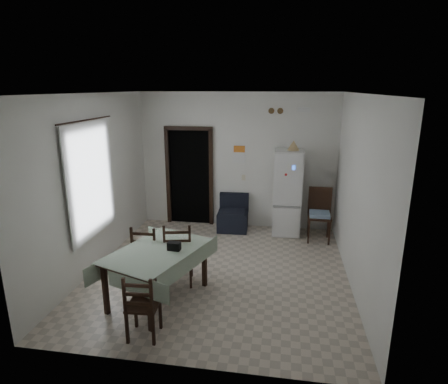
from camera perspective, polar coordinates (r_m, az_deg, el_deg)
The scene contains 25 objects.
ground at distance 6.43m, azimuth -0.72°, elevation -12.01°, with size 4.50×4.50×0.00m, color #C2B29E.
ceiling at distance 5.69m, azimuth -0.83°, elevation 14.81°, with size 4.20×4.50×0.02m, color white, non-canonical shape.
wall_back at distance 8.06m, azimuth 1.98°, elevation 4.70°, with size 4.20×0.02×2.90m, color white, non-canonical shape.
wall_front at distance 3.82m, azimuth -6.63°, elevation -8.18°, with size 4.20×0.02×2.90m, color white, non-canonical shape.
wall_left at distance 6.58m, azimuth -19.11°, elevation 1.30°, with size 0.02×4.50×2.90m, color white, non-canonical shape.
wall_right at distance 5.92m, azimuth 19.69°, elevation -0.31°, with size 0.02×4.50×2.90m, color white, non-canonical shape.
doorway at distance 8.53m, azimuth -4.89°, elevation 2.59°, with size 1.06×0.52×2.22m.
window_recess at distance 6.41m, azimuth -20.41°, elevation 1.73°, with size 0.10×1.20×1.60m, color silver.
curtain at distance 6.36m, azimuth -19.54°, elevation 1.71°, with size 0.02×1.45×1.85m, color silver.
curtain_rod at distance 6.20m, azimuth -20.27°, elevation 10.24°, with size 0.02×0.02×1.60m, color black.
calendar at distance 8.01m, azimuth 2.34°, elevation 5.87°, with size 0.28×0.02×0.40m, color white.
calendar_image at distance 7.99m, azimuth 2.34°, elevation 6.56°, with size 0.24×0.01×0.14m, color orange.
light_switch at distance 8.11m, azimuth 3.00°, elevation 2.22°, with size 0.08×0.02×0.12m, color beige.
vent_left at distance 7.86m, azimuth 7.23°, elevation 12.17°, with size 0.12×0.12×0.03m, color #503A20.
vent_right at distance 7.85m, azimuth 8.57°, elevation 12.12°, with size 0.12×0.12×0.03m, color #503A20.
emergency_light at distance 7.83m, azimuth 12.09°, elevation 12.16°, with size 0.25×0.07×0.09m, color white.
fridge at distance 7.82m, azimuth 9.62°, elevation -0.11°, with size 0.57×0.57×1.77m, color white, non-canonical shape.
tan_cone at distance 7.62m, azimuth 10.54°, elevation 7.00°, with size 0.24×0.24×0.20m, color tan.
navy_seat at distance 8.04m, azimuth 1.34°, elevation -3.21°, with size 0.63×0.61×0.77m, color black, non-canonical shape.
corner_chair at distance 7.67m, azimuth 14.35°, elevation -3.48°, with size 0.46×0.46×1.06m, color black, non-canonical shape.
dining_table at distance 5.59m, azimuth -10.01°, elevation -12.31°, with size 0.97×1.48×0.77m, color #97AC93, non-canonical shape.
black_bag at distance 5.36m, azimuth -7.61°, elevation -8.18°, with size 0.18×0.11×0.12m, color black.
dining_chair_far_left at distance 6.08m, azimuth -11.54°, elevation -9.00°, with size 0.41×0.41×0.96m, color black, non-canonical shape.
dining_chair_far_right at distance 5.92m, azimuth -6.94°, elevation -9.14°, with size 0.44×0.44×1.02m, color black, non-canonical shape.
dining_chair_near_head at distance 4.85m, azimuth -12.23°, elevation -16.41°, with size 0.38×0.38×0.88m, color black, non-canonical shape.
Camera 1 is at (0.98, -5.60, 2.99)m, focal length 30.00 mm.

